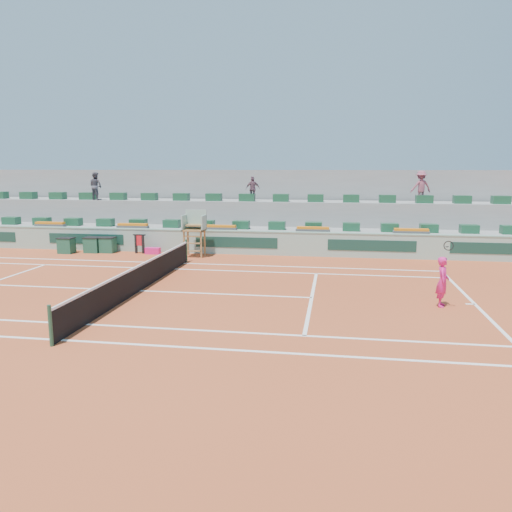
% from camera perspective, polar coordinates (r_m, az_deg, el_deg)
% --- Properties ---
extents(ground, '(90.00, 90.00, 0.00)m').
position_cam_1_polar(ground, '(19.19, -13.11, -3.90)').
color(ground, '#A74220').
rests_on(ground, ground).
extents(seating_tier_lower, '(36.00, 4.00, 1.20)m').
position_cam_1_polar(seating_tier_lower, '(29.09, -5.24, 2.23)').
color(seating_tier_lower, '#969693').
rests_on(seating_tier_lower, ground).
extents(seating_tier_upper, '(36.00, 2.40, 2.60)m').
position_cam_1_polar(seating_tier_upper, '(30.55, -4.52, 3.94)').
color(seating_tier_upper, '#969693').
rests_on(seating_tier_upper, ground).
extents(stadium_back_wall, '(36.00, 0.40, 4.40)m').
position_cam_1_polar(stadium_back_wall, '(32.02, -3.87, 5.85)').
color(stadium_back_wall, '#969693').
rests_on(stadium_back_wall, ground).
extents(player_bag, '(0.78, 0.35, 0.35)m').
position_cam_1_polar(player_bag, '(27.12, -11.71, 0.58)').
color(player_bag, '#EA1E7E').
rests_on(player_bag, ground).
extents(spectator_left, '(0.98, 0.87, 1.68)m').
position_cam_1_polar(spectator_left, '(32.13, -17.86, 7.62)').
color(spectator_left, '#464752').
rests_on(spectator_left, seating_tier_upper).
extents(spectator_mid, '(0.92, 0.62, 1.44)m').
position_cam_1_polar(spectator_mid, '(29.40, -0.37, 7.69)').
color(spectator_mid, '#6E4959').
rests_on(spectator_mid, seating_tier_upper).
extents(spectator_right, '(1.30, 0.98, 1.78)m').
position_cam_1_polar(spectator_right, '(29.48, 18.32, 7.52)').
color(spectator_right, '#90485A').
rests_on(spectator_right, seating_tier_upper).
extents(court_lines, '(23.89, 11.09, 0.01)m').
position_cam_1_polar(court_lines, '(19.19, -13.11, -3.89)').
color(court_lines, white).
rests_on(court_lines, ground).
extents(tennis_net, '(0.10, 11.97, 1.10)m').
position_cam_1_polar(tennis_net, '(19.08, -13.17, -2.37)').
color(tennis_net, black).
rests_on(tennis_net, ground).
extents(advertising_hoarding, '(36.00, 0.34, 1.26)m').
position_cam_1_polar(advertising_hoarding, '(26.97, -6.35, 1.67)').
color(advertising_hoarding, '#90B5A4').
rests_on(advertising_hoarding, ground).
extents(umpire_chair, '(1.10, 0.90, 2.40)m').
position_cam_1_polar(umpire_chair, '(25.91, -7.02, 3.34)').
color(umpire_chair, olive).
rests_on(umpire_chair, ground).
extents(seat_row_lower, '(32.90, 0.60, 0.44)m').
position_cam_1_polar(seat_row_lower, '(28.13, -5.72, 3.64)').
color(seat_row_lower, '#194B2E').
rests_on(seat_row_lower, seating_tier_lower).
extents(seat_row_upper, '(32.90, 0.60, 0.44)m').
position_cam_1_polar(seat_row_upper, '(29.84, -4.84, 6.72)').
color(seat_row_upper, '#194B2E').
rests_on(seat_row_upper, seating_tier_upper).
extents(flower_planters, '(26.80, 0.36, 0.28)m').
position_cam_1_polar(flower_planters, '(27.80, -9.13, 3.31)').
color(flower_planters, '#4F4F4F').
rests_on(flower_planters, seating_tier_lower).
extents(drink_cooler_a, '(0.80, 0.69, 0.84)m').
position_cam_1_polar(drink_cooler_a, '(28.18, -16.59, 1.23)').
color(drink_cooler_a, '#1A4F39').
rests_on(drink_cooler_a, ground).
extents(drink_cooler_b, '(0.85, 0.73, 0.84)m').
position_cam_1_polar(drink_cooler_b, '(28.46, -18.16, 1.23)').
color(drink_cooler_b, '#1A4F39').
rests_on(drink_cooler_b, ground).
extents(drink_cooler_c, '(0.80, 0.70, 0.84)m').
position_cam_1_polar(drink_cooler_c, '(28.69, -20.85, 1.15)').
color(drink_cooler_c, '#1A4F39').
rests_on(drink_cooler_c, ground).
extents(towel_rack, '(0.68, 0.11, 1.03)m').
position_cam_1_polar(towel_rack, '(27.44, -13.18, 1.55)').
color(towel_rack, black).
rests_on(towel_rack, ground).
extents(tennis_player, '(0.52, 0.90, 2.28)m').
position_cam_1_polar(tennis_player, '(17.58, 20.55, -2.74)').
color(tennis_player, '#EA1E7E').
rests_on(tennis_player, ground).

